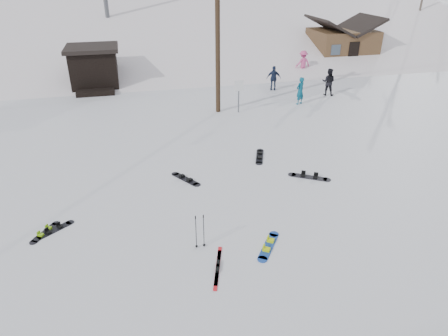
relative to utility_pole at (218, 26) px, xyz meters
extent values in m
plane|color=white|center=(-2.00, -14.00, -4.68)|extent=(200.00, 200.00, 0.00)
cube|color=white|center=(-2.00, 41.00, -16.68)|extent=(60.00, 85.24, 65.97)
cube|color=white|center=(36.00, 36.00, -15.68)|extent=(45.66, 93.98, 54.59)
cylinder|color=#3A2819|center=(0.00, 0.00, -0.18)|extent=(0.26, 0.26, 9.00)
cylinder|color=#595B60|center=(1.10, -0.40, -3.78)|extent=(0.07, 0.07, 1.80)
cube|color=white|center=(1.10, -0.44, -3.13)|extent=(0.50, 0.04, 0.60)
cube|color=black|center=(-7.00, 7.00, -3.43)|extent=(3.00, 3.00, 2.50)
cube|color=black|center=(-7.00, 7.00, -2.06)|extent=(3.40, 3.40, 0.25)
cube|color=black|center=(-7.00, 5.20, -4.53)|extent=(2.40, 1.20, 0.30)
cube|color=brown|center=(13.00, 10.00, -3.33)|extent=(5.00, 4.00, 2.70)
cube|color=black|center=(11.65, 10.00, -1.63)|extent=(2.69, 4.40, 1.43)
cube|color=black|center=(14.35, 10.00, -1.63)|extent=(2.69, 4.40, 1.43)
cube|color=black|center=(13.00, 7.98, -3.58)|extent=(0.90, 0.06, 1.90)
cube|color=#1B48B2|center=(-1.27, -12.39, -4.67)|extent=(0.98, 1.22, 0.03)
cylinder|color=#1B48B2|center=(-0.90, -11.87, -4.67)|extent=(0.29, 0.29, 0.03)
cylinder|color=#1B48B2|center=(-1.64, -12.92, -4.67)|extent=(0.29, 0.29, 0.03)
cube|color=#CDE70C|center=(-1.14, -12.20, -4.61)|extent=(0.26, 0.25, 0.08)
cube|color=#CDE70C|center=(-1.40, -12.58, -4.61)|extent=(0.26, 0.25, 0.08)
cube|color=red|center=(-2.99, -13.03, -4.67)|extent=(0.59, 1.59, 0.02)
cube|color=black|center=(-2.99, -13.03, -4.62)|extent=(0.17, 0.31, 0.07)
cube|color=red|center=(-2.94, -12.87, -4.67)|extent=(0.59, 1.59, 0.02)
cube|color=black|center=(-2.94, -12.87, -4.62)|extent=(0.17, 0.31, 0.07)
cylinder|color=black|center=(-3.38, -11.93, -4.13)|extent=(0.02, 0.02, 1.11)
cylinder|color=black|center=(-3.38, -11.93, -4.63)|extent=(0.08, 0.08, 0.01)
cylinder|color=black|center=(-3.38, -11.93, -3.59)|extent=(0.03, 0.03, 0.10)
cylinder|color=black|center=(-3.15, -11.93, -4.13)|extent=(0.02, 0.02, 1.11)
cylinder|color=black|center=(-3.15, -11.93, -4.63)|extent=(0.08, 0.08, 0.01)
cylinder|color=black|center=(-3.15, -11.93, -3.59)|extent=(0.03, 0.03, 0.10)
cube|color=black|center=(-7.66, -10.02, -4.67)|extent=(1.05, 0.88, 0.02)
cylinder|color=black|center=(-7.22, -9.68, -4.67)|extent=(0.26, 0.26, 0.02)
cylinder|color=black|center=(-8.11, -10.35, -4.67)|extent=(0.26, 0.26, 0.02)
cube|color=black|center=(-7.50, -9.89, -4.62)|extent=(0.22, 0.23, 0.07)
cube|color=black|center=(-7.82, -10.14, -4.62)|extent=(0.22, 0.23, 0.07)
cube|color=black|center=(-3.06, -7.64, -4.67)|extent=(0.94, 1.24, 0.03)
cylinder|color=black|center=(-3.41, -7.10, -4.67)|extent=(0.29, 0.29, 0.03)
cylinder|color=black|center=(-2.71, -8.18, -4.67)|extent=(0.29, 0.29, 0.03)
cube|color=black|center=(-3.18, -7.45, -4.61)|extent=(0.26, 0.25, 0.08)
cube|color=black|center=(-2.93, -7.84, -4.61)|extent=(0.26, 0.25, 0.08)
cube|color=black|center=(-7.93, -10.07, -4.67)|extent=(0.74, 1.02, 0.02)
cylinder|color=black|center=(-7.66, -9.63, -4.67)|extent=(0.24, 0.24, 0.02)
cylinder|color=black|center=(-8.20, -10.52, -4.67)|extent=(0.24, 0.24, 0.02)
cube|color=#7DBC16|center=(-7.83, -9.91, -4.63)|extent=(0.21, 0.20, 0.07)
cube|color=#7DBC16|center=(-8.03, -10.23, -4.63)|extent=(0.21, 0.20, 0.07)
cube|color=black|center=(1.76, -8.63, -4.67)|extent=(1.34, 0.99, 0.03)
cylinder|color=black|center=(2.35, -8.99, -4.67)|extent=(0.32, 0.32, 0.03)
cylinder|color=black|center=(1.17, -8.27, -4.67)|extent=(0.32, 0.32, 0.03)
cube|color=black|center=(1.97, -8.76, -4.61)|extent=(0.26, 0.28, 0.09)
cube|color=black|center=(1.55, -8.50, -4.61)|extent=(0.26, 0.28, 0.09)
cube|color=black|center=(0.43, -6.36, -4.67)|extent=(0.75, 1.36, 0.03)
cylinder|color=black|center=(0.66, -5.73, -4.67)|extent=(0.31, 0.31, 0.03)
cylinder|color=black|center=(0.20, -6.98, -4.67)|extent=(0.31, 0.31, 0.03)
cube|color=black|center=(0.51, -6.13, -4.61)|extent=(0.26, 0.23, 0.09)
cube|color=black|center=(0.35, -6.59, -4.61)|extent=(0.26, 0.23, 0.09)
imported|color=#0A526C|center=(5.08, 0.19, -3.86)|extent=(0.71, 0.62, 1.63)
imported|color=black|center=(7.59, 1.49, -3.82)|extent=(1.05, 1.00, 1.71)
imported|color=#D44B88|center=(8.13, 6.78, -3.78)|extent=(1.26, 0.84, 1.81)
imported|color=#19233E|center=(4.57, 3.36, -3.88)|extent=(1.02, 0.66, 1.61)
camera|label=1|loc=(-4.83, -21.42, 2.93)|focal=32.00mm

